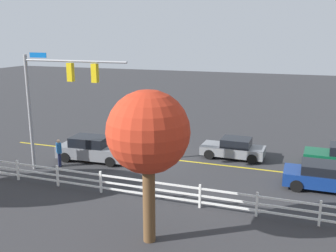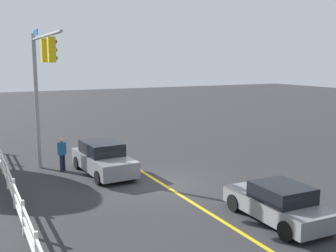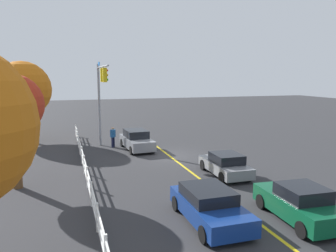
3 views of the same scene
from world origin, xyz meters
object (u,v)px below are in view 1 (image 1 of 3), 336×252
Objects in this scene: car_1 at (234,148)px; car_2 at (327,177)px; tree_2 at (148,133)px; pedestrian at (59,152)px; car_3 at (93,149)px.

car_2 reaches higher than car_1.
tree_2 is (1.24, 11.42, 3.69)m from car_1.
pedestrian is 0.28× the size of tree_2.
car_3 is at bearing -174.23° from pedestrian.
pedestrian is at bearing -36.12° from tree_2.
car_3 is at bearing 23.79° from car_1.
car_3 is (8.42, 3.53, 0.10)m from car_1.
car_1 is at bearing 19.34° from car_3.
car_3 is at bearing -47.71° from tree_2.
tree_2 is (-8.51, 6.21, 3.41)m from pedestrian.
pedestrian reaches higher than car_3.
car_2 is 0.96× the size of car_3.
tree_2 is at bearing 84.89° from car_1.
pedestrian is (15.23, 1.67, 0.25)m from car_2.
car_1 is 9.12m from car_3.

